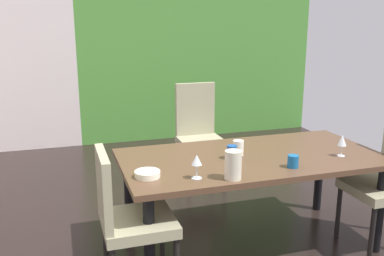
# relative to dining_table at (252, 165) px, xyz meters

# --- Properties ---
(ground_plane) EXTENTS (5.87, 6.13, 0.02)m
(ground_plane) POSITION_rel_dining_table_xyz_m (-0.56, 0.16, -0.65)
(ground_plane) COLOR black
(garden_window_panel) EXTENTS (3.43, 0.10, 2.82)m
(garden_window_panel) POSITION_rel_dining_table_xyz_m (0.66, 3.17, 0.77)
(garden_window_panel) COLOR #498D36
(garden_window_panel) RESTS_ON ground_plane
(dining_table) EXTENTS (1.91, 0.96, 0.71)m
(dining_table) POSITION_rel_dining_table_xyz_m (0.00, 0.00, 0.00)
(dining_table) COLOR brown
(dining_table) RESTS_ON ground_plane
(chair_head_far) EXTENTS (0.44, 0.45, 1.04)m
(chair_head_far) POSITION_rel_dining_table_xyz_m (0.04, 1.36, -0.07)
(chair_head_far) COLOR tan
(chair_head_far) RESTS_ON ground_plane
(chair_left_near) EXTENTS (0.45, 0.44, 0.93)m
(chair_left_near) POSITION_rel_dining_table_xyz_m (-0.98, -0.30, -0.11)
(chair_left_near) COLOR tan
(chair_left_near) RESTS_ON ground_plane
(wine_glass_north) EXTENTS (0.06, 0.06, 0.16)m
(wine_glass_north) POSITION_rel_dining_table_xyz_m (0.61, -0.20, 0.19)
(wine_glass_north) COLOR silver
(wine_glass_north) RESTS_ON dining_table
(wine_glass_east) EXTENTS (0.07, 0.07, 0.16)m
(wine_glass_east) POSITION_rel_dining_table_xyz_m (-0.53, -0.32, 0.19)
(wine_glass_east) COLOR silver
(wine_glass_east) RESTS_ON dining_table
(serving_bowl_near_window) EXTENTS (0.16, 0.16, 0.04)m
(serving_bowl_near_window) POSITION_rel_dining_table_xyz_m (-0.82, -0.20, 0.09)
(serving_bowl_near_window) COLOR white
(serving_bowl_near_window) RESTS_ON dining_table
(cup_rear) EXTENTS (0.08, 0.08, 0.09)m
(cup_rear) POSITION_rel_dining_table_xyz_m (-0.06, 0.11, 0.12)
(cup_rear) COLOR white
(cup_rear) RESTS_ON dining_table
(cup_center) EXTENTS (0.07, 0.07, 0.10)m
(cup_center) POSITION_rel_dining_table_xyz_m (-0.17, -0.02, 0.12)
(cup_center) COLOR #1A489C
(cup_center) RESTS_ON dining_table
(cup_left) EXTENTS (0.07, 0.07, 0.08)m
(cup_left) POSITION_rel_dining_table_xyz_m (0.15, -0.32, 0.12)
(cup_left) COLOR #175C97
(cup_left) RESTS_ON dining_table
(pitcher_west) EXTENTS (0.12, 0.11, 0.19)m
(pitcher_west) POSITION_rel_dining_table_xyz_m (-0.32, -0.39, 0.17)
(pitcher_west) COLOR beige
(pitcher_west) RESTS_ON dining_table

